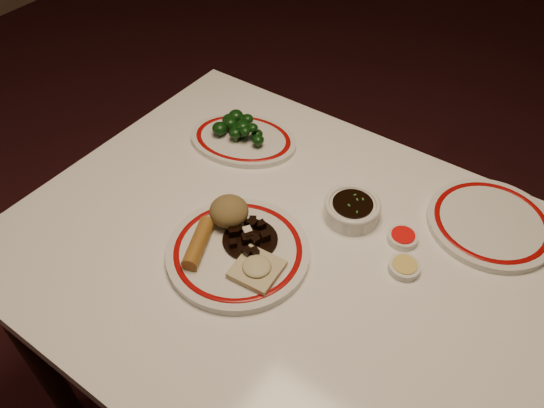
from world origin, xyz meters
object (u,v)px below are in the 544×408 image
(rice_mound, at_px, (229,211))
(spring_roll, at_px, (199,243))
(stirfry_heap, at_px, (249,236))
(broccoli_pile, at_px, (239,127))
(broccoli_plate, at_px, (243,140))
(fried_wonton, at_px, (257,268))
(dining_table, at_px, (297,280))
(soy_bowl, at_px, (352,210))
(main_plate, at_px, (238,252))

(rice_mound, xyz_separation_m, spring_roll, (-0.00, -0.10, -0.01))
(stirfry_heap, relative_size, broccoli_pile, 0.81)
(spring_roll, distance_m, broccoli_plate, 0.37)
(broccoli_plate, bearing_deg, broccoli_pile, 163.91)
(broccoli_pile, bearing_deg, rice_mound, -56.33)
(spring_roll, height_order, fried_wonton, spring_roll)
(dining_table, height_order, soy_bowl, soy_bowl)
(dining_table, distance_m, spring_roll, 0.24)
(rice_mound, xyz_separation_m, stirfry_heap, (0.06, -0.02, -0.02))
(spring_roll, distance_m, stirfry_heap, 0.10)
(fried_wonton, distance_m, broccoli_plate, 0.43)
(fried_wonton, distance_m, broccoli_pile, 0.44)
(main_plate, distance_m, fried_wonton, 0.07)
(main_plate, xyz_separation_m, rice_mound, (-0.06, 0.05, 0.04))
(rice_mound, bearing_deg, broccoli_plate, 121.83)
(spring_roll, bearing_deg, soy_bowl, 30.65)
(broccoli_pile, xyz_separation_m, soy_bowl, (0.36, -0.07, -0.02))
(spring_roll, distance_m, broccoli_pile, 0.38)
(dining_table, distance_m, broccoli_pile, 0.42)
(main_plate, relative_size, soy_bowl, 3.24)
(main_plate, height_order, spring_roll, spring_roll)
(fried_wonton, relative_size, stirfry_heap, 0.82)
(fried_wonton, relative_size, broccoli_plate, 0.30)
(rice_mound, xyz_separation_m, broccoli_pile, (-0.17, 0.25, -0.01))
(main_plate, relative_size, broccoli_pile, 2.75)
(rice_mound, bearing_deg, fried_wonton, -30.49)
(broccoli_plate, height_order, broccoli_pile, broccoli_pile)
(dining_table, distance_m, main_plate, 0.16)
(dining_table, relative_size, broccoli_plate, 3.76)
(broccoli_pile, bearing_deg, fried_wonton, -47.85)
(dining_table, xyz_separation_m, spring_roll, (-0.16, -0.12, 0.13))
(dining_table, xyz_separation_m, fried_wonton, (-0.03, -0.10, 0.12))
(rice_mound, relative_size, stirfry_heap, 0.72)
(main_plate, xyz_separation_m, soy_bowl, (0.14, 0.23, 0.01))
(dining_table, distance_m, fried_wonton, 0.16)
(rice_mound, height_order, broccoli_plate, rice_mound)
(main_plate, bearing_deg, broccoli_plate, 125.85)
(rice_mound, distance_m, fried_wonton, 0.15)
(rice_mound, distance_m, broccoli_pile, 0.30)
(fried_wonton, distance_m, stirfry_heap, 0.09)
(rice_mound, xyz_separation_m, fried_wonton, (0.13, -0.08, -0.02))
(spring_roll, bearing_deg, main_plate, 10.27)
(dining_table, height_order, rice_mound, rice_mound)
(spring_roll, xyz_separation_m, broccoli_pile, (-0.16, 0.35, 0.01))
(dining_table, distance_m, soy_bowl, 0.20)
(soy_bowl, bearing_deg, rice_mound, -138.24)
(fried_wonton, xyz_separation_m, stirfry_heap, (-0.06, 0.06, -0.00))
(broccoli_plate, xyz_separation_m, broccoli_pile, (-0.01, 0.00, 0.03))
(dining_table, relative_size, stirfry_heap, 10.42)
(rice_mound, bearing_deg, dining_table, 7.67)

